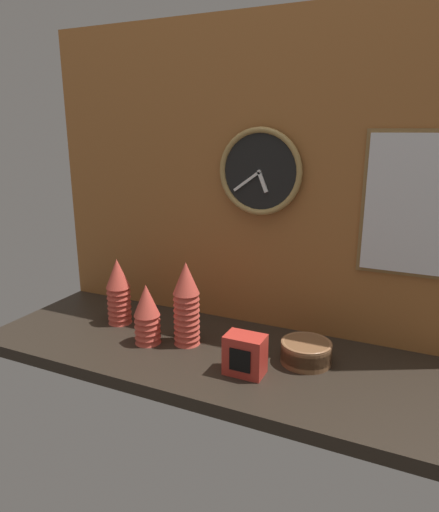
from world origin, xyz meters
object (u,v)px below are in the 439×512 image
cup_stack_center_left (147,314)px  wall_clock (260,172)px  napkin_dispenser (245,355)px  cup_stack_center (186,304)px  cup_stack_left (118,291)px  menu_board (429,206)px  bowl_stack_right (306,351)px

cup_stack_center_left → wall_clock: wall_clock is taller
wall_clock → napkin_dispenser: (8.78, -33.47, -49.07)cm
cup_stack_center → cup_stack_center_left: (-12.12, -4.56, -3.89)cm
cup_stack_left → napkin_dispenser: (55.13, -14.54, -6.17)cm
cup_stack_left → cup_stack_center_left: size_ratio=1.19×
wall_clock → menu_board: size_ratio=0.66×
cup_stack_left → napkin_dispenser: cup_stack_left is taller
cup_stack_center_left → napkin_dispenser: 37.28cm
napkin_dispenser → cup_stack_center: bearing=158.7°
menu_board → cup_stack_center: bearing=-160.0°
bowl_stack_right → napkin_dispenser: bearing=-136.3°
cup_stack_center → cup_stack_center_left: 13.52cm
wall_clock → napkin_dispenser: 60.04cm
cup_stack_center → napkin_dispenser: cup_stack_center is taller
bowl_stack_right → menu_board: size_ratio=0.35×
cup_stack_left → wall_clock: bearing=22.2°
bowl_stack_right → napkin_dispenser: size_ratio=1.30×
wall_clock → cup_stack_center_left: bearing=-134.5°
cup_stack_center → bowl_stack_right: cup_stack_center is taller
cup_stack_left → napkin_dispenser: 57.34cm
cup_stack_left → napkin_dispenser: size_ratio=2.04×
napkin_dispenser → bowl_stack_right: bearing=43.7°
cup_stack_center_left → cup_stack_center: bearing=20.6°
cup_stack_left → wall_clock: (46.35, 18.93, 42.91)cm
napkin_dispenser → cup_stack_center_left: bearing=172.2°
cup_stack_center_left → menu_board: 93.00cm
cup_stack_center → wall_clock: size_ratio=0.97×
cup_stack_center → wall_clock: 49.98cm
cup_stack_left → wall_clock: 65.94cm
cup_stack_center_left → napkin_dispenser: cup_stack_center_left is taller
menu_board → napkin_dispenser: (-43.50, -34.36, -41.07)cm
cup_stack_center_left → menu_board: size_ratio=0.46×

